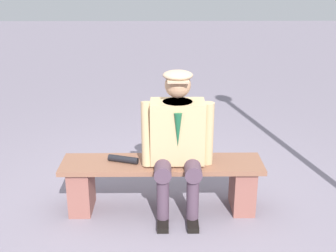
% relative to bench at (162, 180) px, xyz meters
% --- Properties ---
extents(ground_plane, '(30.00, 30.00, 0.00)m').
position_rel_bench_xyz_m(ground_plane, '(0.00, 0.00, -0.30)').
color(ground_plane, slate).
extents(bench, '(1.83, 0.42, 0.48)m').
position_rel_bench_xyz_m(bench, '(0.00, 0.00, 0.00)').
color(bench, brown).
rests_on(bench, ground).
extents(seated_man, '(0.64, 0.56, 1.33)m').
position_rel_bench_xyz_m(seated_man, '(-0.14, 0.05, 0.44)').
color(seated_man, tan).
rests_on(seated_man, ground).
extents(rolled_magazine, '(0.29, 0.14, 0.06)m').
position_rel_bench_xyz_m(rolled_magazine, '(0.35, 0.00, 0.21)').
color(rolled_magazine, black).
rests_on(rolled_magazine, bench).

